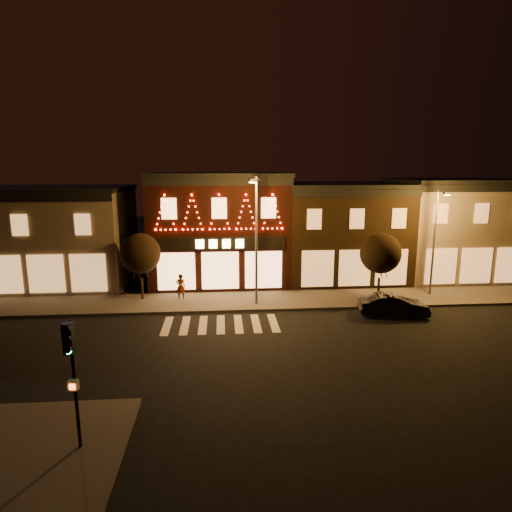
{
  "coord_description": "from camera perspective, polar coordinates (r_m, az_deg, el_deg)",
  "views": [
    {
      "loc": [
        0.12,
        -19.23,
        8.71
      ],
      "look_at": [
        2.0,
        4.0,
        3.91
      ],
      "focal_mm": 30.39,
      "sensor_mm": 36.0,
      "label": 1
    }
  ],
  "objects": [
    {
      "name": "building_right_b",
      "position": [
        38.27,
        24.17,
        3.41
      ],
      "size": [
        9.2,
        8.28,
        7.8
      ],
      "color": "#736452",
      "rests_on": "ground"
    },
    {
      "name": "building_left",
      "position": [
        36.07,
        -25.92,
        2.41
      ],
      "size": [
        12.2,
        8.28,
        7.3
      ],
      "color": "#736452",
      "rests_on": "ground"
    },
    {
      "name": "streetlamp_mid",
      "position": [
        26.57,
        -0.02,
        3.23
      ],
      "size": [
        0.69,
        1.83,
        7.97
      ],
      "rotation": [
        0.0,
        0.0,
        0.21
      ],
      "color": "#59595E",
      "rests_on": "sidewalk_far"
    },
    {
      "name": "dark_sedan",
      "position": [
        27.11,
        17.62,
        -6.2
      ],
      "size": [
        4.19,
        1.94,
        1.33
      ],
      "primitive_type": "imported",
      "rotation": [
        0.0,
        0.0,
        1.43
      ],
      "color": "black",
      "rests_on": "ground"
    },
    {
      "name": "building_pulp",
      "position": [
        33.52,
        -4.8,
        3.8
      ],
      "size": [
        10.2,
        8.34,
        8.3
      ],
      "color": "black",
      "rests_on": "ground"
    },
    {
      "name": "building_right_a",
      "position": [
        34.88,
        11.05,
        3.26
      ],
      "size": [
        9.2,
        8.28,
        7.5
      ],
      "color": "#2F2010",
      "rests_on": "ground"
    },
    {
      "name": "sidewalk_far",
      "position": [
        28.63,
        -0.65,
        -5.92
      ],
      "size": [
        44.0,
        4.0,
        0.15
      ],
      "primitive_type": "cube",
      "color": "#47423D",
      "rests_on": "ground"
    },
    {
      "name": "traffic_signal_near",
      "position": [
        14.27,
        -23.14,
        -12.55
      ],
      "size": [
        0.31,
        0.43,
        4.17
      ],
      "rotation": [
        0.0,
        0.0,
        -0.07
      ],
      "color": "black",
      "rests_on": "sidewalk_near"
    },
    {
      "name": "tree_right",
      "position": [
        29.11,
        16.07,
        0.35
      ],
      "size": [
        2.64,
        2.64,
        4.42
      ],
      "rotation": [
        0.0,
        0.0,
        -0.01
      ],
      "color": "black",
      "rests_on": "sidewalk_far"
    },
    {
      "name": "tree_left",
      "position": [
        29.03,
        -15.0,
        0.32
      ],
      "size": [
        2.62,
        2.62,
        4.38
      ],
      "rotation": [
        0.0,
        0.0,
        -0.05
      ],
      "color": "black",
      "rests_on": "sidewalk_far"
    },
    {
      "name": "streetlamp_right",
      "position": [
        31.08,
        22.59,
        2.59
      ],
      "size": [
        0.46,
        1.62,
        7.08
      ],
      "rotation": [
        0.0,
        0.0,
        0.09
      ],
      "color": "#59595E",
      "rests_on": "sidewalk_far"
    },
    {
      "name": "ground",
      "position": [
        21.11,
        -4.65,
        -12.77
      ],
      "size": [
        120.0,
        120.0,
        0.0
      ],
      "primitive_type": "plane",
      "color": "black",
      "rests_on": "ground"
    },
    {
      "name": "pedestrian",
      "position": [
        29.05,
        -9.89,
        -3.97
      ],
      "size": [
        0.62,
        0.42,
        1.67
      ],
      "primitive_type": "imported",
      "rotation": [
        0.0,
        0.0,
        3.18
      ],
      "color": "gray",
      "rests_on": "sidewalk_far"
    }
  ]
}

